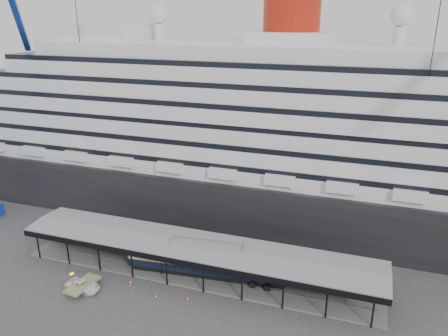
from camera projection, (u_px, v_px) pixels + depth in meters
The scene contains 8 objects.
ground at pixel (183, 292), 63.11m from camera, with size 200.00×200.00×0.00m, color #3B3B3E.
cruise_ship at pixel (246, 119), 85.40m from camera, with size 130.00×30.00×43.90m.
platform_canopy at pixel (195, 260), 66.76m from camera, with size 56.00×9.18×5.30m.
port_truck at pixel (83, 286), 63.27m from camera, with size 2.41×5.22×1.45m, color white.
pullman_carriage at pixel (207, 259), 66.01m from camera, with size 24.62×5.55×23.98m.
traffic_cone_left at pixel (131, 283), 64.48m from camera, with size 0.49×0.49×0.80m.
traffic_cone_mid at pixel (156, 297), 61.42m from camera, with size 0.40×0.40×0.66m.
traffic_cone_right at pixel (188, 299), 60.96m from camera, with size 0.47×0.47×0.72m.
Camera 1 is at (22.93, -48.55, 38.16)m, focal length 35.00 mm.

